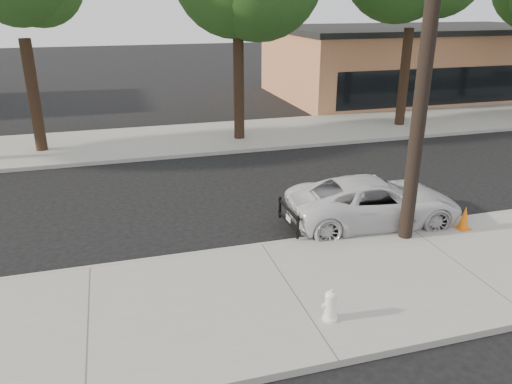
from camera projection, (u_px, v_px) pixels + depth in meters
ground at (240, 216)px, 14.10m from camera, size 120.00×120.00×0.00m
near_sidewalk at (292, 294)px, 10.22m from camera, size 90.00×4.40×0.15m
far_sidewalk at (191, 139)px, 21.69m from camera, size 90.00×5.00×0.15m
curb_near at (261, 247)px, 12.19m from camera, size 90.00×0.12×0.16m
building_main at (419, 62)px, 31.89m from camera, size 18.00×10.00×4.00m
utility_pole at (427, 49)px, 10.93m from camera, size 1.40×0.34×9.00m
police_cruiser at (374, 202)px, 13.40m from camera, size 4.82×2.55×1.29m
fire_hydrant at (330, 306)px, 9.19m from camera, size 0.32×0.29×0.60m
traffic_cone at (465, 218)px, 12.87m from camera, size 0.36×0.36×0.63m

